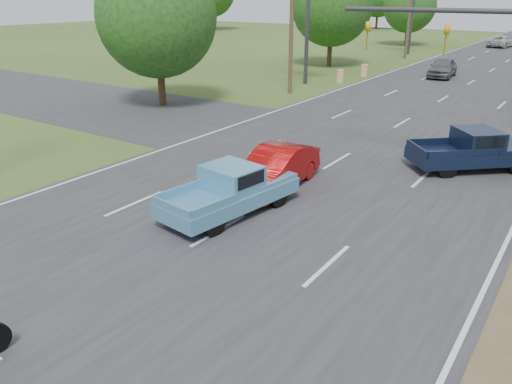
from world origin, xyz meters
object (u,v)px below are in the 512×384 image
Objects in this scene: distant_car_white at (502,42)px; red_convertible at (276,169)px; blue_pickup at (232,189)px; navy_pickup at (476,149)px; distant_car_grey at (443,68)px.

red_convertible is at bearing 101.38° from distant_car_white.
blue_pickup is 10.38m from navy_pickup.
navy_pickup is 1.06× the size of distant_car_grey.
blue_pickup reaches higher than distant_car_grey.
red_convertible is 0.88× the size of distant_car_white.
navy_pickup is at bearing -76.87° from distant_car_grey.
distant_car_white is at bearing 86.00° from distant_car_grey.
blue_pickup is 61.41m from distant_car_white.
navy_pickup is 0.96× the size of distant_car_white.
blue_pickup is 1.02× the size of navy_pickup.
navy_pickup is 53.13m from distant_car_white.
distant_car_grey is (-7.60, 23.03, -0.03)m from navy_pickup.
distant_car_white is (-2.75, 58.76, -0.03)m from red_convertible.
distant_car_white is at bearing 100.99° from blue_pickup.
red_convertible is 2.59m from blue_pickup.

